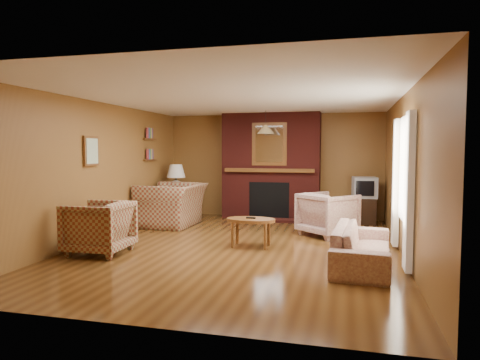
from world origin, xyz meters
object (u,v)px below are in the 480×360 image
(coffee_table, at_px, (251,222))
(side_table, at_px, (176,207))
(floral_armchair, at_px, (328,214))
(plaid_armchair, at_px, (99,227))
(plaid_loveseat, at_px, (172,205))
(tv_stand, at_px, (364,211))
(crt_tv, at_px, (365,187))
(table_lamp, at_px, (176,178))
(fireplace, at_px, (271,167))
(floral_sofa, at_px, (362,246))

(coffee_table, xyz_separation_m, side_table, (-2.29, 2.39, -0.13))
(floral_armchair, bearing_deg, plaid_armchair, 75.35)
(plaid_loveseat, xyz_separation_m, coffee_table, (2.04, -1.56, -0.03))
(plaid_loveseat, xyz_separation_m, tv_stand, (3.90, 1.19, -0.16))
(coffee_table, bearing_deg, crt_tv, 55.79)
(coffee_table, xyz_separation_m, table_lamp, (-2.29, 2.39, 0.53))
(floral_armchair, relative_size, crt_tv, 1.64)
(plaid_loveseat, height_order, table_lamp, table_lamp)
(coffee_table, bearing_deg, floral_armchair, 46.47)
(side_table, distance_m, table_lamp, 0.66)
(side_table, bearing_deg, plaid_armchair, -87.46)
(plaid_loveseat, relative_size, crt_tv, 2.49)
(fireplace, height_order, plaid_loveseat, fireplace)
(coffee_table, distance_m, table_lamp, 3.35)
(plaid_armchair, relative_size, crt_tv, 1.64)
(floral_sofa, relative_size, tv_stand, 3.33)
(fireplace, xyz_separation_m, tv_stand, (2.05, -0.18, -0.91))
(fireplace, relative_size, crt_tv, 4.50)
(plaid_loveseat, xyz_separation_m, floral_armchair, (3.20, -0.33, -0.03))
(floral_sofa, xyz_separation_m, tv_stand, (0.15, 3.47, 0.01))
(table_lamp, relative_size, crt_tv, 1.30)
(floral_armchair, xyz_separation_m, crt_tv, (0.70, 1.51, 0.38))
(floral_sofa, bearing_deg, side_table, 56.20)
(fireplace, relative_size, plaid_armchair, 2.75)
(floral_sofa, relative_size, crt_tv, 3.44)
(table_lamp, xyz_separation_m, tv_stand, (4.15, 0.35, -0.66))
(floral_armchair, bearing_deg, side_table, 22.81)
(tv_stand, relative_size, crt_tv, 1.03)
(fireplace, distance_m, floral_armchair, 2.31)
(fireplace, height_order, plaid_armchair, fireplace)
(tv_stand, bearing_deg, floral_armchair, -110.28)
(plaid_loveseat, height_order, side_table, plaid_loveseat)
(plaid_armchair, relative_size, floral_armchair, 1.00)
(crt_tv, bearing_deg, table_lamp, -175.26)
(fireplace, distance_m, plaid_loveseat, 2.42)
(floral_armchair, distance_m, tv_stand, 1.67)
(floral_armchair, xyz_separation_m, coffee_table, (-1.17, -1.23, 0.00))
(plaid_armchair, bearing_deg, crt_tv, 130.96)
(side_table, bearing_deg, crt_tv, 4.74)
(fireplace, bearing_deg, plaid_armchair, -116.46)
(floral_armchair, bearing_deg, fireplace, -10.02)
(coffee_table, distance_m, tv_stand, 3.32)
(fireplace, xyz_separation_m, plaid_loveseat, (-1.85, -1.37, -0.75))
(table_lamp, relative_size, tv_stand, 1.25)
(plaid_armchair, bearing_deg, side_table, -179.49)
(table_lamp, height_order, crt_tv, table_lamp)
(floral_armchair, bearing_deg, table_lamp, 22.81)
(floral_sofa, height_order, crt_tv, crt_tv)
(plaid_armchair, height_order, floral_sofa, plaid_armchair)
(side_table, distance_m, crt_tv, 4.19)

